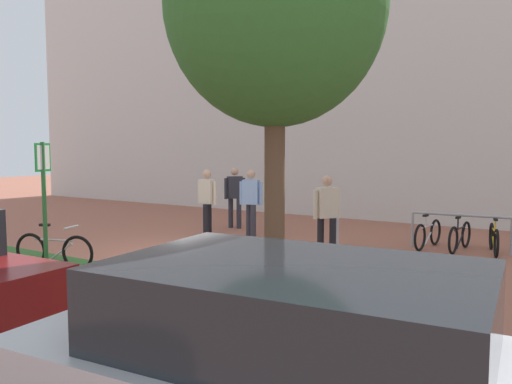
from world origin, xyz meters
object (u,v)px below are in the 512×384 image
(person_casual_tan, at_px, (207,198))
(person_shirt_white, at_px, (251,199))
(person_suited_dark, at_px, (235,194))
(bike_rack_cluster, at_px, (460,235))
(bollard_steel, at_px, (336,227))
(bike_at_sign, at_px, (54,251))
(parking_sign_post, at_px, (44,187))
(person_shirt_blue, at_px, (327,211))
(tree_sidewalk, at_px, (275,5))

(person_casual_tan, bearing_deg, person_shirt_white, 23.74)
(person_shirt_white, bearing_deg, person_suited_dark, 139.35)
(bike_rack_cluster, distance_m, bollard_steel, 2.73)
(bike_rack_cluster, height_order, person_shirt_white, person_shirt_white)
(bollard_steel, height_order, person_shirt_white, person_shirt_white)
(bike_at_sign, relative_size, bollard_steel, 1.81)
(parking_sign_post, distance_m, person_shirt_white, 5.23)
(person_shirt_blue, bearing_deg, bike_rack_cluster, 46.59)
(bike_rack_cluster, height_order, person_casual_tan, person_casual_tan)
(person_casual_tan, bearing_deg, bike_at_sign, -93.38)
(person_shirt_white, bearing_deg, person_casual_tan, -156.26)
(tree_sidewalk, relative_size, bollard_steel, 6.46)
(bike_rack_cluster, bearing_deg, parking_sign_post, -135.60)
(person_shirt_blue, relative_size, person_shirt_white, 1.00)
(parking_sign_post, relative_size, person_casual_tan, 1.39)
(tree_sidewalk, relative_size, person_shirt_blue, 3.38)
(parking_sign_post, relative_size, bike_rack_cluster, 1.13)
(parking_sign_post, height_order, person_suited_dark, parking_sign_post)
(person_shirt_blue, bearing_deg, parking_sign_post, -136.87)
(person_shirt_blue, height_order, person_shirt_white, same)
(person_suited_dark, bearing_deg, bike_rack_cluster, -0.29)
(parking_sign_post, bearing_deg, bollard_steel, 54.55)
(tree_sidewalk, distance_m, bike_at_sign, 6.15)
(person_shirt_white, bearing_deg, tree_sidewalk, -54.34)
(bike_rack_cluster, bearing_deg, person_suited_dark, 179.71)
(parking_sign_post, xyz_separation_m, person_shirt_white, (1.31, 5.03, -0.58))
(bollard_steel, height_order, person_casual_tan, person_casual_tan)
(person_suited_dark, distance_m, person_shirt_white, 1.59)
(tree_sidewalk, xyz_separation_m, bike_at_sign, (-4.82, 0.04, -3.82))
(person_suited_dark, height_order, person_shirt_blue, same)
(tree_sidewalk, relative_size, bike_rack_cluster, 2.76)
(tree_sidewalk, distance_m, bollard_steel, 6.31)
(bike_at_sign, bearing_deg, person_casual_tan, 86.62)
(person_casual_tan, relative_size, person_shirt_blue, 1.00)
(person_shirt_blue, xyz_separation_m, person_shirt_white, (-2.68, 1.29, 0.00))
(person_suited_dark, bearing_deg, bollard_steel, -15.83)
(parking_sign_post, relative_size, bike_at_sign, 1.47)
(bollard_steel, bearing_deg, person_shirt_white, -178.93)
(person_casual_tan, distance_m, person_suited_dark, 1.50)
(bike_at_sign, distance_m, bollard_steel, 6.09)
(person_casual_tan, height_order, person_shirt_white, same)
(person_suited_dark, xyz_separation_m, person_shirt_blue, (3.88, -2.33, 0.00))
(bollard_steel, distance_m, person_suited_dark, 3.68)
(parking_sign_post, height_order, bollard_steel, parking_sign_post)
(person_shirt_blue, bearing_deg, person_suited_dark, 149.03)
(parking_sign_post, distance_m, person_casual_tan, 4.61)
(bike_at_sign, height_order, person_shirt_blue, person_shirt_blue)
(bike_rack_cluster, bearing_deg, bike_at_sign, -136.35)
(tree_sidewalk, distance_m, bike_rack_cluster, 7.16)
(person_casual_tan, xyz_separation_m, person_suited_dark, (-0.17, 1.50, 0.00))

